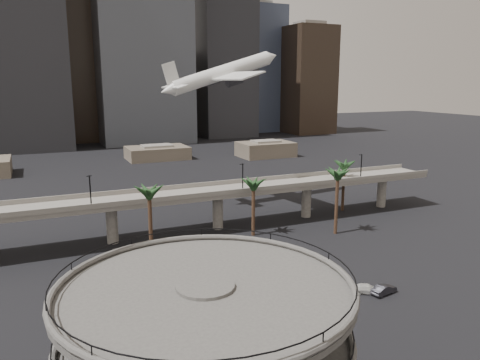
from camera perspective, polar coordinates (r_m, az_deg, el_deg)
name	(u,v)px	position (r m, az deg, el deg)	size (l,w,h in m)	color
overpass	(167,201)	(95.36, -8.92, -2.50)	(130.00, 9.30, 14.70)	slate
palm_trees	(279,179)	(95.48, 4.75, 0.06)	(54.40, 18.40, 14.00)	#422A1C
low_buildings	(123,157)	(181.42, -14.09, 2.71)	(135.00, 27.50, 6.80)	brown
skyline	(108,46)	(254.95, -15.85, 15.43)	(269.00, 86.00, 131.70)	gray
airborne_jet	(222,73)	(116.14, -2.19, 12.86)	(33.58, 30.01, 12.36)	silver
car_a	(250,299)	(68.32, 1.28, -14.29)	(1.68, 4.19, 1.43)	#B21927
car_b	(384,290)	(74.17, 17.15, -12.64)	(1.52, 4.35, 1.43)	black
car_c	(367,289)	(73.86, 15.26, -12.68)	(1.85, 4.56, 1.32)	silver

